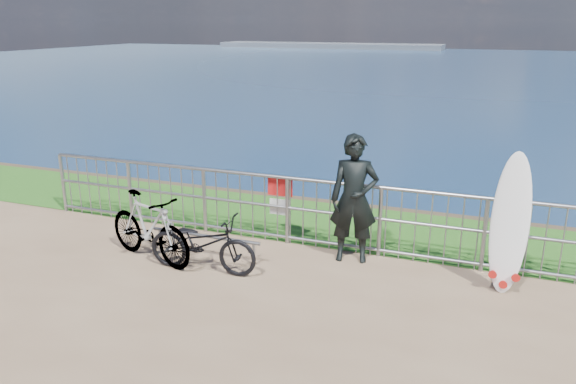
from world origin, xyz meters
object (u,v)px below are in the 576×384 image
at_px(surfer, 354,199).
at_px(bicycle_near, 202,243).
at_px(bicycle_far, 149,227).
at_px(surfboard, 509,228).

bearing_deg(surfer, bicycle_near, -160.87).
bearing_deg(bicycle_near, bicycle_far, 82.70).
xyz_separation_m(surfer, surfboard, (2.15, -0.20, -0.10)).
xyz_separation_m(bicycle_near, bicycle_far, (-0.93, 0.06, 0.10)).
relative_size(surfer, surfboard, 1.03).
bearing_deg(surfboard, surfer, 174.60).
height_order(bicycle_near, bicycle_far, bicycle_far).
distance_m(bicycle_near, bicycle_far, 0.93).
distance_m(surfboard, bicycle_far, 5.07).
relative_size(surfer, bicycle_far, 1.10).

